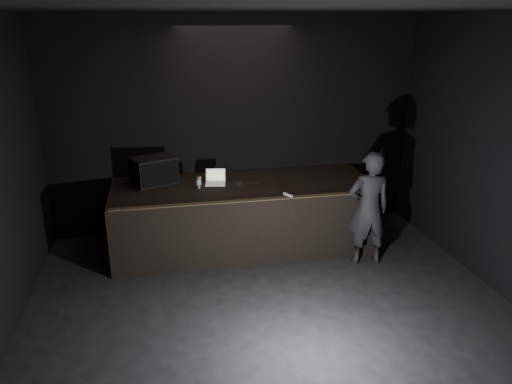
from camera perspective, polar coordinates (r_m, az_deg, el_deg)
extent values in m
plane|color=black|center=(5.70, 3.74, -17.51)|extent=(7.00, 7.00, 0.00)
cube|color=black|center=(8.16, -2.38, 7.55)|extent=(6.00, 0.10, 3.50)
cube|color=black|center=(4.57, 4.76, 20.32)|extent=(6.00, 7.00, 0.04)
cube|color=black|center=(7.80, -1.36, -2.63)|extent=(4.00, 1.50, 1.00)
cube|color=brown|center=(6.96, -0.36, -0.91)|extent=(3.92, 0.10, 0.01)
cube|color=black|center=(7.77, -11.60, 2.42)|extent=(0.74, 0.65, 0.42)
cube|color=black|center=(7.57, -10.91, 2.02)|extent=(0.54, 0.25, 0.36)
cylinder|color=black|center=(7.67, -2.75, 1.02)|extent=(0.79, 0.16, 0.02)
cube|color=white|center=(7.65, -4.67, 0.93)|extent=(0.33, 0.26, 0.02)
cube|color=silver|center=(7.65, -4.67, 0.99)|extent=(0.27, 0.16, 0.00)
cube|color=white|center=(7.75, -4.64, 1.97)|extent=(0.31, 0.11, 0.19)
cube|color=yellow|center=(7.74, -4.64, 1.95)|extent=(0.27, 0.09, 0.16)
cylinder|color=silver|center=(7.49, -6.57, 1.12)|extent=(0.07, 0.07, 0.18)
cylinder|color=#1C489E|center=(7.49, -6.57, 1.16)|extent=(0.08, 0.08, 0.08)
cylinder|color=#A80F28|center=(7.50, -6.56, 0.83)|extent=(0.08, 0.08, 0.01)
cylinder|color=white|center=(7.45, -1.89, 0.83)|extent=(0.08, 0.08, 0.10)
cube|color=silver|center=(7.14, 3.66, -0.35)|extent=(0.11, 0.17, 0.03)
imported|color=black|center=(7.28, 12.76, -1.88)|extent=(0.64, 0.44, 1.68)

